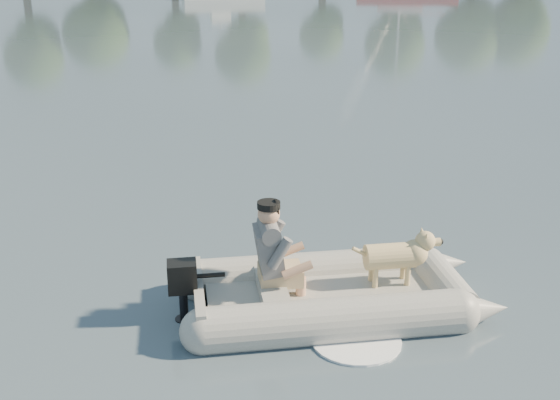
{
  "coord_description": "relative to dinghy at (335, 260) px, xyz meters",
  "views": [
    {
      "loc": [
        -1.28,
        -6.81,
        4.12
      ],
      "look_at": [
        -0.15,
        2.06,
        0.75
      ],
      "focal_mm": 45.0,
      "sensor_mm": 36.0,
      "label": 1
    }
  ],
  "objects": [
    {
      "name": "man",
      "position": [
        -0.74,
        0.04,
        0.19
      ],
      "size": [
        0.78,
        0.67,
        1.13
      ],
      "primitive_type": null,
      "rotation": [
        0.0,
        0.0,
        0.02
      ],
      "color": "slate",
      "rests_on": "dinghy"
    },
    {
      "name": "water",
      "position": [
        -0.27,
        -0.37,
        -0.63
      ],
      "size": [
        160.0,
        160.0,
        0.0
      ],
      "primitive_type": "plane",
      "color": "slate",
      "rests_on": "ground"
    },
    {
      "name": "outboard_motor",
      "position": [
        -1.75,
        -0.04,
        -0.3
      ],
      "size": [
        0.44,
        0.32,
        0.83
      ],
      "primitive_type": null,
      "rotation": [
        0.0,
        0.0,
        0.02
      ],
      "color": "black",
      "rests_on": "dinghy"
    },
    {
      "name": "dinghy",
      "position": [
        0.0,
        0.0,
        0.0
      ],
      "size": [
        4.7,
        2.97,
        1.45
      ],
      "primitive_type": null,
      "rotation": [
        0.0,
        0.0,
        0.02
      ],
      "color": "gray",
      "rests_on": "water"
    },
    {
      "name": "dog",
      "position": [
        0.68,
        0.07,
        -0.08
      ],
      "size": [
        0.99,
        0.37,
        0.65
      ],
      "primitive_type": null,
      "rotation": [
        0.0,
        0.0,
        0.02
      ],
      "color": "tan",
      "rests_on": "dinghy"
    }
  ]
}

